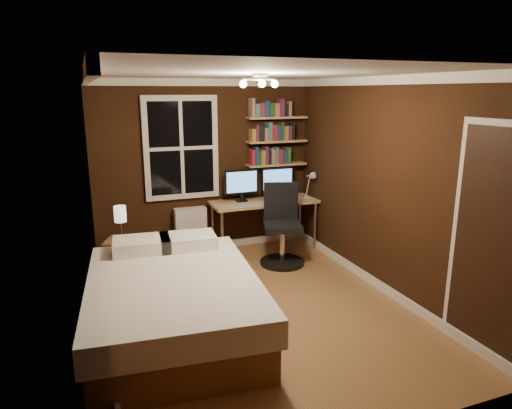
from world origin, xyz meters
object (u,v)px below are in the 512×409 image
object	(u,v)px
desk	(264,205)
office_chair	(282,233)
monitor_left	(242,186)
bedside_lamp	(121,223)
desk_lamp	(310,184)
radiator	(191,231)
monitor_right	(277,183)
nightstand	(123,258)
bed	(173,302)

from	to	relation	value
desk	office_chair	size ratio (longest dim) A/B	1.43
monitor_left	bedside_lamp	bearing A→B (deg)	-165.88
desk_lamp	bedside_lamp	bearing A→B (deg)	-175.03
bedside_lamp	desk	size ratio (longest dim) A/B	0.28
bedside_lamp	desk_lamp	world-z (taller)	desk_lamp
radiator	desk	bearing A→B (deg)	-10.32
desk	monitor_right	size ratio (longest dim) A/B	3.07
bedside_lamp	office_chair	world-z (taller)	office_chair
monitor_right	office_chair	xyz separation A→B (m)	(-0.23, -0.70, -0.55)
desk_lamp	office_chair	xyz separation A→B (m)	(-0.68, -0.50, -0.54)
nightstand	desk	world-z (taller)	desk
bed	desk	xyz separation A→B (m)	(1.75, 1.99, 0.37)
office_chair	nightstand	bearing A→B (deg)	-170.29
desk	monitor_left	xyz separation A→B (m)	(-0.33, 0.08, 0.30)
office_chair	desk	bearing A→B (deg)	108.45
radiator	desk	world-z (taller)	desk
desk_lamp	office_chair	world-z (taller)	desk_lamp
nightstand	office_chair	distance (m)	2.13
bed	desk_lamp	bearing A→B (deg)	42.50
bed	bedside_lamp	xyz separation A→B (m)	(-0.34, 1.62, 0.40)
desk	monitor_right	distance (m)	0.39
desk_lamp	office_chair	size ratio (longest dim) A/B	0.40
radiator	desk_lamp	size ratio (longest dim) A/B	1.56
bed	bedside_lamp	distance (m)	1.71
radiator	monitor_right	world-z (taller)	monitor_right
bedside_lamp	desk_lamp	size ratio (longest dim) A/B	0.99
desk	desk_lamp	distance (m)	0.77
radiator	desk	xyz separation A→B (m)	(1.08, -0.20, 0.35)
desk	monitor_left	bearing A→B (deg)	166.35
bedside_lamp	monitor_left	distance (m)	1.83
office_chair	monitor_right	bearing A→B (deg)	88.93
nightstand	monitor_right	size ratio (longest dim) A/B	0.98
nightstand	monitor_left	world-z (taller)	monitor_left
desk_lamp	bed	bearing A→B (deg)	-142.70
bed	radiator	bearing A→B (deg)	78.10
radiator	monitor_right	distance (m)	1.47
monitor_right	radiator	bearing A→B (deg)	174.94
monitor_left	desk_lamp	world-z (taller)	monitor_left
desk	desk_lamp	world-z (taller)	desk_lamp
monitor_left	office_chair	xyz separation A→B (m)	(0.34, -0.70, -0.55)
monitor_right	office_chair	world-z (taller)	monitor_right
nightstand	radiator	world-z (taller)	radiator
bed	bedside_lamp	size ratio (longest dim) A/B	5.36
desk	office_chair	xyz separation A→B (m)	(0.02, -0.62, -0.25)
bedside_lamp	desk_lamp	bearing A→B (deg)	4.97
nightstand	monitor_left	bearing A→B (deg)	33.86
bedside_lamp	radiator	distance (m)	1.21
desk	desk_lamp	bearing A→B (deg)	-9.83
monitor_right	desk_lamp	distance (m)	0.50
monitor_left	monitor_right	size ratio (longest dim) A/B	1.00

